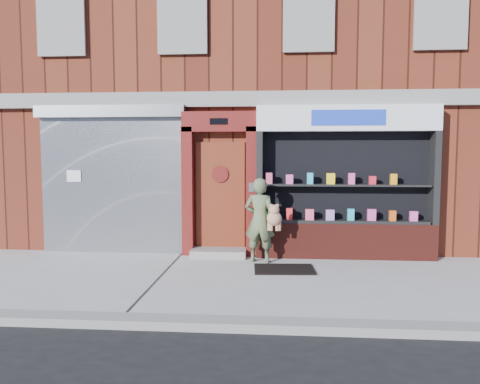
# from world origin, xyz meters

# --- Properties ---
(ground) EXTENTS (80.00, 80.00, 0.00)m
(ground) POSITION_xyz_m (0.00, 0.00, 0.00)
(ground) COLOR #9E9E99
(ground) RESTS_ON ground
(curb) EXTENTS (60.00, 0.30, 0.12)m
(curb) POSITION_xyz_m (0.00, -2.15, 0.06)
(curb) COLOR gray
(curb) RESTS_ON ground
(building) EXTENTS (12.00, 8.16, 8.00)m
(building) POSITION_xyz_m (-0.00, 5.99, 4.00)
(building) COLOR #572013
(building) RESTS_ON ground
(shutter_bay) EXTENTS (3.10, 0.30, 3.04)m
(shutter_bay) POSITION_xyz_m (-3.00, 1.93, 1.72)
(shutter_bay) COLOR gray
(shutter_bay) RESTS_ON ground
(red_door_bay) EXTENTS (1.52, 0.58, 2.90)m
(red_door_bay) POSITION_xyz_m (-0.75, 1.86, 1.46)
(red_door_bay) COLOR #5B110F
(red_door_bay) RESTS_ON ground
(pharmacy_bay) EXTENTS (3.50, 0.41, 3.00)m
(pharmacy_bay) POSITION_xyz_m (1.75, 1.81, 1.37)
(pharmacy_bay) COLOR #5A1C15
(pharmacy_bay) RESTS_ON ground
(woman) EXTENTS (0.75, 0.53, 1.61)m
(woman) POSITION_xyz_m (0.11, 1.28, 0.81)
(woman) COLOR #546240
(woman) RESTS_ON ground
(doormat) EXTENTS (1.10, 0.81, 0.03)m
(doormat) POSITION_xyz_m (0.54, 0.72, 0.01)
(doormat) COLOR black
(doormat) RESTS_ON ground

